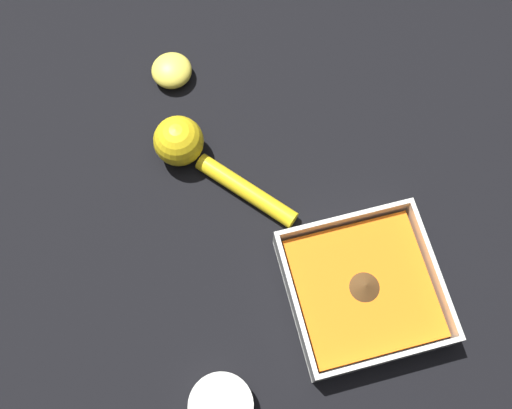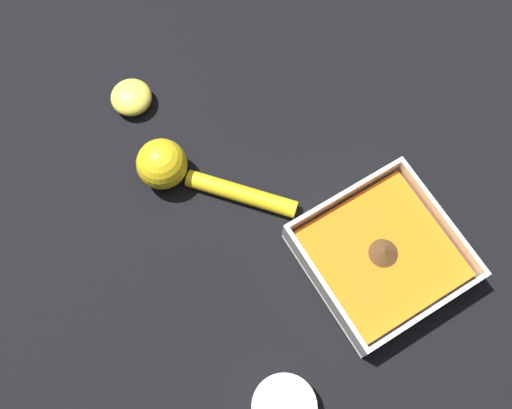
% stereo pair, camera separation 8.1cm
% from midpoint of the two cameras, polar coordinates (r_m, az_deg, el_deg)
% --- Properties ---
extents(ground_plane, '(4.00, 4.00, 0.00)m').
position_cam_midpoint_polar(ground_plane, '(0.81, 10.57, -10.29)').
color(ground_plane, black).
extents(square_dish, '(0.19, 0.19, 0.05)m').
position_cam_midpoint_polar(square_dish, '(0.80, 12.99, -8.30)').
color(square_dish, silver).
rests_on(square_dish, ground_plane).
extents(spice_bowl, '(0.08, 0.08, 0.03)m').
position_cam_midpoint_polar(spice_bowl, '(0.77, -0.19, -19.08)').
color(spice_bowl, silver).
rests_on(spice_bowl, ground_plane).
extents(lemon_squeezer, '(0.19, 0.17, 0.07)m').
position_cam_midpoint_polar(lemon_squeezer, '(0.83, -3.30, 4.70)').
color(lemon_squeezer, yellow).
rests_on(lemon_squeezer, ground_plane).
extents(lemon_half, '(0.06, 0.06, 0.03)m').
position_cam_midpoint_polar(lemon_half, '(0.91, -5.51, 12.27)').
color(lemon_half, '#EFDB4C').
rests_on(lemon_half, ground_plane).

